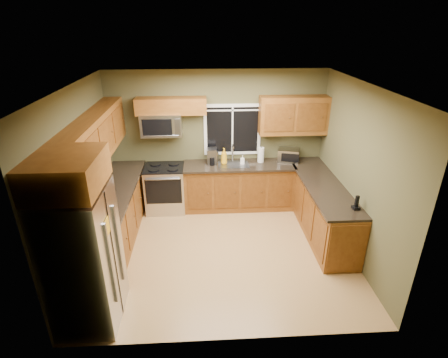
{
  "coord_description": "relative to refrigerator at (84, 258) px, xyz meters",
  "views": [
    {
      "loc": [
        -0.26,
        -4.82,
        3.52
      ],
      "look_at": [
        0.05,
        0.35,
        1.15
      ],
      "focal_mm": 28.0,
      "sensor_mm": 36.0,
      "label": 1
    }
  ],
  "objects": [
    {
      "name": "right_wall",
      "position": [
        3.84,
        1.3,
        0.45
      ],
      "size": [
        0.0,
        3.6,
        3.6
      ],
      "primitive_type": "plane",
      "rotation": [
        1.57,
        0.0,
        -1.57
      ],
      "color": "brown",
      "rests_on": "ground"
    },
    {
      "name": "microwave",
      "position": [
        0.69,
        2.91,
        0.83
      ],
      "size": [
        0.76,
        0.41,
        0.42
      ],
      "color": "#B7B7BC",
      "rests_on": "back_wall"
    },
    {
      "name": "countertop_left",
      "position": [
        -0.04,
        1.78,
        0.02
      ],
      "size": [
        0.65,
        2.65,
        0.04
      ],
      "primitive_type": "cube",
      "color": "black",
      "rests_on": "base_cabinets_left"
    },
    {
      "name": "countertop_peninsula",
      "position": [
        3.51,
        1.85,
        0.02
      ],
      "size": [
        0.65,
        2.5,
        0.04
      ],
      "primitive_type": "cube",
      "color": "black",
      "rests_on": "base_cabinets_peninsula"
    },
    {
      "name": "window",
      "position": [
        2.04,
        3.08,
        0.65
      ],
      "size": [
        1.12,
        0.03,
        1.02
      ],
      "color": "white",
      "rests_on": "back_wall"
    },
    {
      "name": "base_cabinets_peninsula",
      "position": [
        3.54,
        1.84,
        -0.45
      ],
      "size": [
        0.6,
        2.52,
        0.9
      ],
      "color": "brown",
      "rests_on": "ground"
    },
    {
      "name": "cordless_phone",
      "position": [
        3.72,
        0.91,
        0.11
      ],
      "size": [
        0.11,
        0.11,
        0.22
      ],
      "color": "black",
      "rests_on": "countertop_peninsula"
    },
    {
      "name": "back_wall",
      "position": [
        1.74,
        3.1,
        0.45
      ],
      "size": [
        4.2,
        0.0,
        4.2
      ],
      "primitive_type": "plane",
      "rotation": [
        1.57,
        0.0,
        0.0
      ],
      "color": "brown",
      "rests_on": "ground"
    },
    {
      "name": "kettle",
      "position": [
        1.69,
        2.95,
        0.16
      ],
      "size": [
        0.15,
        0.15,
        0.26
      ],
      "color": "#B7B7BC",
      "rests_on": "countertop_back"
    },
    {
      "name": "upper_cabinets_left",
      "position": [
        -0.2,
        1.78,
        0.96
      ],
      "size": [
        0.33,
        2.65,
        0.72
      ],
      "primitive_type": "cube",
      "color": "brown",
      "rests_on": "left_wall"
    },
    {
      "name": "floor",
      "position": [
        1.74,
        1.3,
        -0.9
      ],
      "size": [
        4.2,
        4.2,
        0.0
      ],
      "primitive_type": "plane",
      "color": "#A87D4A",
      "rests_on": "ground"
    },
    {
      "name": "paper_towel_roll",
      "position": [
        2.59,
        2.88,
        0.19
      ],
      "size": [
        0.16,
        0.16,
        0.33
      ],
      "color": "white",
      "rests_on": "countertop_back"
    },
    {
      "name": "toaster_oven",
      "position": [
        3.15,
        2.9,
        0.17
      ],
      "size": [
        0.47,
        0.41,
        0.25
      ],
      "color": "#B7B7BC",
      "rests_on": "countertop_back"
    },
    {
      "name": "soap_bottle_a",
      "position": [
        1.86,
        2.83,
        0.2
      ],
      "size": [
        0.14,
        0.14,
        0.32
      ],
      "primitive_type": "imported",
      "rotation": [
        0.0,
        0.0,
        0.15
      ],
      "color": "gold",
      "rests_on": "countertop_back"
    },
    {
      "name": "left_wall",
      "position": [
        -0.36,
        1.3,
        0.45
      ],
      "size": [
        0.0,
        3.6,
        3.6
      ],
      "primitive_type": "plane",
      "rotation": [
        1.57,
        0.0,
        1.57
      ],
      "color": "brown",
      "rests_on": "ground"
    },
    {
      "name": "base_cabinets_left",
      "position": [
        -0.06,
        1.78,
        -0.45
      ],
      "size": [
        0.6,
        2.65,
        0.9
      ],
      "primitive_type": "cube",
      "color": "brown",
      "rests_on": "ground"
    },
    {
      "name": "range",
      "position": [
        0.69,
        2.77,
        -0.43
      ],
      "size": [
        0.76,
        0.69,
        0.94
      ],
      "color": "#B7B7BC",
      "rests_on": "ground"
    },
    {
      "name": "countertop_back",
      "position": [
        2.15,
        2.78,
        0.02
      ],
      "size": [
        2.17,
        0.65,
        0.04
      ],
      "primitive_type": "cube",
      "color": "black",
      "rests_on": "base_cabinets_back"
    },
    {
      "name": "coffee_maker",
      "position": [
        1.62,
        2.85,
        0.18
      ],
      "size": [
        0.19,
        0.25,
        0.3
      ],
      "color": "slate",
      "rests_on": "countertop_back"
    },
    {
      "name": "refrigerator",
      "position": [
        0.0,
        0.0,
        0.0
      ],
      "size": [
        0.74,
        0.9,
        1.8
      ],
      "color": "#B7B7BC",
      "rests_on": "ground"
    },
    {
      "name": "soap_bottle_b",
      "position": [
        2.22,
        2.8,
        0.13
      ],
      "size": [
        0.09,
        0.09,
        0.17
      ],
      "primitive_type": "imported",
      "rotation": [
        0.0,
        0.0,
        -0.12
      ],
      "color": "white",
      "rests_on": "countertop_back"
    },
    {
      "name": "ceiling",
      "position": [
        1.74,
        1.3,
        1.8
      ],
      "size": [
        4.2,
        4.2,
        0.0
      ],
      "primitive_type": "plane",
      "rotation": [
        3.14,
        0.0,
        0.0
      ],
      "color": "white",
      "rests_on": "back_wall"
    },
    {
      "name": "upper_cabinets_back_right",
      "position": [
        3.19,
        2.94,
        0.96
      ],
      "size": [
        1.3,
        0.33,
        0.72
      ],
      "primitive_type": "cube",
      "color": "brown",
      "rests_on": "back_wall"
    },
    {
      "name": "soap_bottle_c",
      "position": [
        1.67,
        2.96,
        0.12
      ],
      "size": [
        0.13,
        0.13,
        0.15
      ],
      "primitive_type": "imported",
      "rotation": [
        0.0,
        0.0,
        0.12
      ],
      "color": "white",
      "rests_on": "countertop_back"
    },
    {
      "name": "front_wall",
      "position": [
        1.74,
        -0.5,
        0.45
      ],
      "size": [
        4.2,
        0.0,
        4.2
      ],
      "primitive_type": "plane",
      "rotation": [
        -1.57,
        0.0,
        0.0
      ],
      "color": "brown",
      "rests_on": "ground"
    },
    {
      "name": "upper_cabinets_back_left",
      "position": [
        0.89,
        2.94,
        1.17
      ],
      "size": [
        1.3,
        0.33,
        0.3
      ],
      "primitive_type": "cube",
      "color": "brown",
      "rests_on": "back_wall"
    },
    {
      "name": "sink",
      "position": [
        2.04,
        2.79,
        0.05
      ],
      "size": [
        0.6,
        0.42,
        0.36
      ],
      "color": "slate",
      "rests_on": "countertop_back"
    },
    {
      "name": "upper_cabinet_over_fridge",
      "position": [
        -0.0,
        0.0,
        1.13
      ],
      "size": [
        0.72,
        0.9,
        0.38
      ],
      "primitive_type": "cube",
      "color": "brown",
      "rests_on": "left_wall"
    },
    {
      "name": "base_cabinets_back",
      "position": [
        2.15,
        2.8,
        -0.45
      ],
      "size": [
        2.17,
        0.6,
        0.9
      ],
      "primitive_type": "cube",
      "color": "brown",
      "rests_on": "ground"
    }
  ]
}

